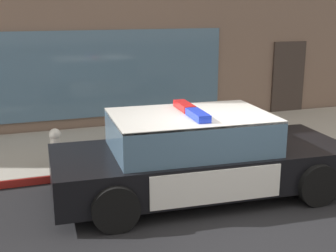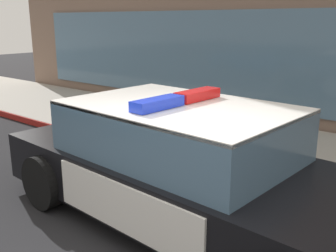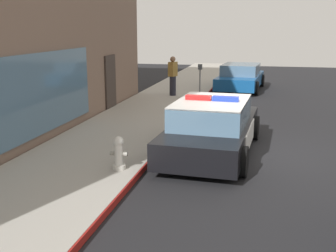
# 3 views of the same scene
# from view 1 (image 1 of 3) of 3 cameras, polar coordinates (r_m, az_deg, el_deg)

# --- Properties ---
(ground) EXTENTS (48.00, 48.00, 0.00)m
(ground) POSITION_cam_1_polar(r_m,az_deg,el_deg) (7.31, 9.28, -10.16)
(ground) COLOR black
(sidewalk) EXTENTS (48.00, 3.08, 0.15)m
(sidewalk) POSITION_cam_1_polar(r_m,az_deg,el_deg) (10.41, -0.19, -1.91)
(sidewalk) COLOR #A39E93
(sidewalk) RESTS_ON ground
(curb_red_paint) EXTENTS (28.80, 0.04, 0.14)m
(curb_red_paint) POSITION_cam_1_polar(r_m,az_deg,el_deg) (9.02, 3.04, -4.57)
(curb_red_paint) COLOR maroon
(curb_red_paint) RESTS_ON ground
(police_cruiser) EXTENTS (4.93, 2.29, 1.49)m
(police_cruiser) POSITION_cam_1_polar(r_m,az_deg,el_deg) (7.55, 3.76, -3.63)
(police_cruiser) COLOR black
(police_cruiser) RESTS_ON ground
(fire_hydrant) EXTENTS (0.34, 0.39, 0.73)m
(fire_hydrant) POSITION_cam_1_polar(r_m,az_deg,el_deg) (8.74, -13.73, -2.68)
(fire_hydrant) COLOR silver
(fire_hydrant) RESTS_ON sidewalk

